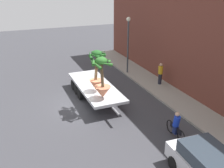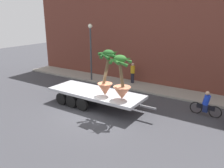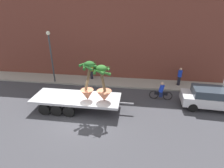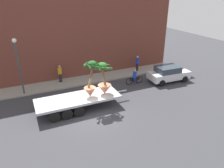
# 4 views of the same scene
# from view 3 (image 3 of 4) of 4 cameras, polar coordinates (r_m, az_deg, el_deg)

# --- Properties ---
(ground_plane) EXTENTS (60.00, 60.00, 0.00)m
(ground_plane) POSITION_cam_3_polar(r_m,az_deg,el_deg) (12.82, -9.59, -10.29)
(ground_plane) COLOR #38383D
(sidewalk) EXTENTS (24.00, 2.20, 0.15)m
(sidewalk) POSITION_cam_3_polar(r_m,az_deg,el_deg) (17.95, -4.00, 0.89)
(sidewalk) COLOR gray
(sidewalk) RESTS_ON ground
(building_facade) EXTENTS (24.00, 1.20, 8.53)m
(building_facade) POSITION_cam_3_polar(r_m,az_deg,el_deg) (18.37, -3.29, 15.11)
(building_facade) COLOR brown
(building_facade) RESTS_ON ground
(flatbed_trailer) EXTENTS (7.35, 2.33, 0.98)m
(flatbed_trailer) POSITION_cam_3_polar(r_m,az_deg,el_deg) (13.49, -12.28, -4.78)
(flatbed_trailer) COLOR #B7BABF
(flatbed_trailer) RESTS_ON ground
(potted_palm_rear) EXTENTS (1.36, 1.47, 2.59)m
(potted_palm_rear) POSITION_cam_3_polar(r_m,az_deg,el_deg) (12.11, -2.83, -0.68)
(potted_palm_rear) COLOR #C17251
(potted_palm_rear) RESTS_ON flatbed_trailer
(potted_palm_middle) EXTENTS (1.34, 1.26, 2.83)m
(potted_palm_middle) POSITION_cam_3_polar(r_m,az_deg,el_deg) (12.29, -7.64, 0.27)
(potted_palm_middle) COLOR #B26647
(potted_palm_middle) RESTS_ON flatbed_trailer
(cyclist) EXTENTS (1.84, 0.37, 1.54)m
(cyclist) POSITION_cam_3_polar(r_m,az_deg,el_deg) (15.02, 15.40, -2.41)
(cyclist) COLOR black
(cyclist) RESTS_ON ground
(parked_car) EXTENTS (4.18, 2.06, 1.58)m
(parked_car) POSITION_cam_3_polar(r_m,az_deg,el_deg) (15.14, 28.76, -3.86)
(parked_car) COLOR silver
(parked_car) RESTS_ON ground
(pedestrian_near_gate) EXTENTS (0.36, 0.36, 1.71)m
(pedestrian_near_gate) POSITION_cam_3_polar(r_m,az_deg,el_deg) (17.72, 20.75, 2.35)
(pedestrian_near_gate) COLOR black
(pedestrian_near_gate) RESTS_ON sidewalk
(pedestrian_far_left) EXTENTS (0.36, 0.36, 1.71)m
(pedestrian_far_left) POSITION_cam_3_polar(r_m,az_deg,el_deg) (18.13, -6.54, 4.32)
(pedestrian_far_left) COLOR black
(pedestrian_far_left) RESTS_ON sidewalk
(street_lamp) EXTENTS (0.36, 0.36, 4.83)m
(street_lamp) POSITION_cam_3_polar(r_m,az_deg,el_deg) (17.64, -19.00, 10.03)
(street_lamp) COLOR #383D42
(street_lamp) RESTS_ON sidewalk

